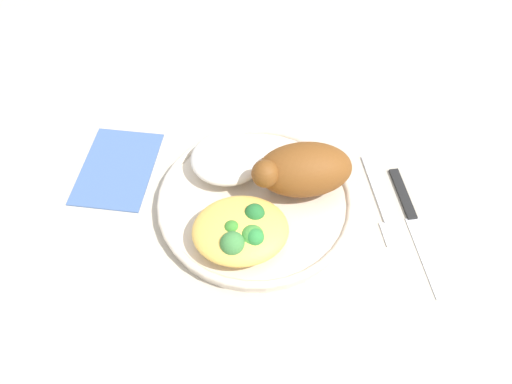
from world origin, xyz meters
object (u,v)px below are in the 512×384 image
object	(u,v)px
mac_cheese_with_broccoli	(241,231)
napkin	(117,168)
fork	(381,204)
knife	(412,216)
roasted_chicken	(302,170)
plate	(256,201)
rice_pile	(227,158)

from	to	relation	value
mac_cheese_with_broccoli	napkin	distance (m)	0.21
fork	knife	size ratio (longest dim) A/B	0.75
roasted_chicken	mac_cheese_with_broccoli	world-z (taller)	roasted_chicken
plate	mac_cheese_with_broccoli	bearing A→B (deg)	69.17
plate	roasted_chicken	xyz separation A→B (m)	(-0.06, -0.01, 0.04)
knife	fork	bearing A→B (deg)	-34.32
fork	plate	bearing A→B (deg)	-4.79
rice_pile	napkin	distance (m)	0.15
plate	knife	distance (m)	0.19
rice_pile	knife	world-z (taller)	rice_pile
plate	knife	xyz separation A→B (m)	(-0.19, 0.04, -0.01)
rice_pile	knife	size ratio (longest dim) A/B	0.49
rice_pile	knife	xyz separation A→B (m)	(-0.22, 0.09, -0.03)
roasted_chicken	fork	world-z (taller)	roasted_chicken
rice_pile	roasted_chicken	bearing A→B (deg)	155.19
roasted_chicken	fork	bearing A→B (deg)	166.25
roasted_chicken	rice_pile	world-z (taller)	roasted_chicken
knife	roasted_chicken	bearing A→B (deg)	-19.46
roasted_chicken	rice_pile	xyz separation A→B (m)	(0.09, -0.04, -0.02)
plate	fork	xyz separation A→B (m)	(-0.16, 0.01, -0.01)
rice_pile	mac_cheese_with_broccoli	bearing A→B (deg)	94.71
fork	knife	world-z (taller)	knife
napkin	mac_cheese_with_broccoli	bearing A→B (deg)	138.30
plate	mac_cheese_with_broccoli	size ratio (longest dim) A/B	2.21
roasted_chicken	knife	size ratio (longest dim) A/B	0.65
rice_pile	napkin	bearing A→B (deg)	-10.50
fork	napkin	distance (m)	0.35
mac_cheese_with_broccoli	rice_pile	bearing A→B (deg)	-85.29
fork	rice_pile	bearing A→B (deg)	-19.10
mac_cheese_with_broccoli	knife	world-z (taller)	mac_cheese_with_broccoli
knife	plate	bearing A→B (deg)	-10.66
roasted_chicken	napkin	distance (m)	0.25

